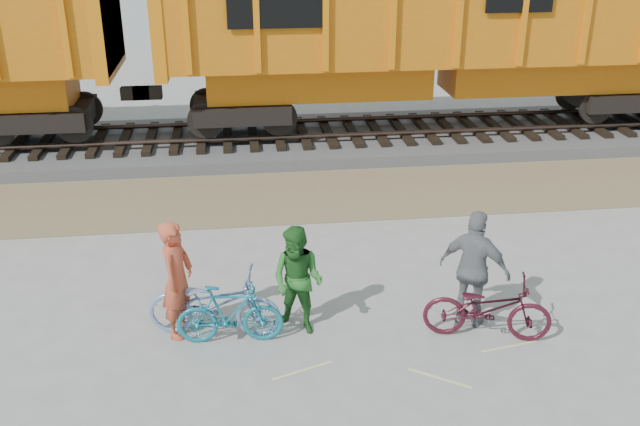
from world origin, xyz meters
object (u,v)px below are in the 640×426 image
(bicycle_teal, at_px, (230,314))
(person_solo, at_px, (177,279))
(person_man, at_px, (298,281))
(hopper_car_center, at_px, (439,27))
(bicycle_blue, at_px, (214,304))
(person_woman, at_px, (474,269))
(bicycle_maroon, at_px, (487,308))

(bicycle_teal, bearing_deg, person_solo, 68.64)
(bicycle_teal, height_order, person_man, person_man)
(hopper_car_center, relative_size, bicycle_blue, 7.14)
(hopper_car_center, bearing_deg, person_woman, -101.75)
(bicycle_blue, bearing_deg, person_man, -80.35)
(person_solo, height_order, person_man, person_solo)
(bicycle_teal, relative_size, person_woman, 0.84)
(bicycle_teal, bearing_deg, bicycle_blue, 47.19)
(hopper_car_center, xyz_separation_m, person_man, (-4.45, -8.77, -2.18))
(bicycle_teal, distance_m, person_woman, 3.63)
(person_solo, xyz_separation_m, person_man, (1.73, -0.14, -0.07))
(person_solo, bearing_deg, hopper_car_center, -16.08)
(bicycle_maroon, relative_size, person_solo, 1.02)
(hopper_car_center, distance_m, bicycle_maroon, 9.79)
(bicycle_teal, xyz_separation_m, person_solo, (-0.73, 0.34, 0.44))
(hopper_car_center, xyz_separation_m, person_woman, (-1.85, -8.90, -2.09))
(bicycle_blue, xyz_separation_m, bicycle_maroon, (3.92, -0.57, -0.03))
(person_man, bearing_deg, bicycle_maroon, 19.60)
(bicycle_maroon, height_order, person_solo, person_solo)
(bicycle_teal, relative_size, person_solo, 0.86)
(hopper_car_center, xyz_separation_m, bicycle_teal, (-5.45, -8.97, -2.55))
(bicycle_maroon, bearing_deg, person_man, 94.04)
(bicycle_teal, bearing_deg, person_woman, -85.43)
(bicycle_maroon, bearing_deg, person_solo, 96.61)
(hopper_car_center, height_order, person_woman, hopper_car_center)
(person_solo, height_order, person_woman, person_woman)
(hopper_car_center, relative_size, person_solo, 7.81)
(person_man, height_order, person_woman, person_woman)
(bicycle_blue, bearing_deg, hopper_car_center, -21.70)
(bicycle_blue, height_order, bicycle_maroon, bicycle_blue)
(bicycle_teal, height_order, bicycle_maroon, bicycle_maroon)
(person_woman, bearing_deg, person_solo, 34.28)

